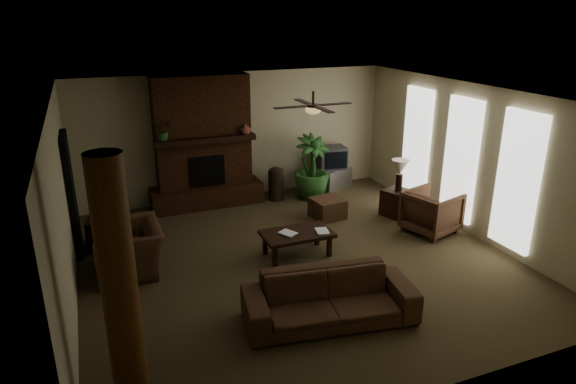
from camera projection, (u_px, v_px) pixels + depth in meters
name	position (u px, v px, depth m)	size (l,w,h in m)	color
room_shell	(297.00, 182.00, 8.20)	(7.00, 7.00, 7.00)	#4C3F26
fireplace	(204.00, 153.00, 10.81)	(2.40, 0.70, 2.80)	#432412
windows	(460.00, 160.00, 9.60)	(0.08, 3.65, 2.35)	white
log_column	(119.00, 288.00, 5.06)	(0.36, 0.36, 2.80)	brown
doorway	(71.00, 195.00, 8.67)	(0.10, 1.00, 2.10)	black
ceiling_fan	(313.00, 108.00, 8.22)	(1.35, 1.35, 0.37)	black
sofa	(330.00, 291.00, 6.83)	(2.32, 0.68, 0.91)	#4D3321
armchair_left	(128.00, 241.00, 8.14)	(1.19, 0.78, 1.04)	#4D3321
armchair_right	(432.00, 210.00, 9.62)	(0.88, 0.83, 0.91)	#4D3321
coffee_table	(297.00, 235.00, 8.72)	(1.20, 0.70, 0.43)	black
ottoman	(328.00, 208.00, 10.40)	(0.60, 0.60, 0.40)	#4D3321
tv_stand	(333.00, 178.00, 12.13)	(0.85, 0.50, 0.50)	#BBBBBE
tv	(331.00, 158.00, 11.93)	(0.70, 0.60, 0.52)	#3B3B3D
floor_vase	(276.00, 181.00, 11.31)	(0.34, 0.34, 0.77)	black
floor_plant	(311.00, 181.00, 11.44)	(0.81, 1.44, 0.81)	#2A5421
side_table_left	(103.00, 233.00, 9.05)	(0.50, 0.50, 0.55)	black
lamp_left	(97.00, 194.00, 8.82)	(0.46, 0.46, 0.65)	black
side_table_right	(396.00, 203.00, 10.49)	(0.50, 0.50, 0.55)	black
lamp_right	(400.00, 169.00, 10.22)	(0.37, 0.37, 0.65)	black
mantel_plant	(163.00, 132.00, 10.15)	(0.38, 0.42, 0.33)	#2A5421
mantel_vase	(246.00, 129.00, 10.69)	(0.22, 0.23, 0.22)	brown
book_a	(284.00, 228.00, 8.51)	(0.22, 0.03, 0.29)	#999999
book_b	(316.00, 224.00, 8.65)	(0.21, 0.02, 0.29)	#999999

